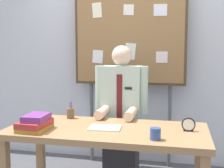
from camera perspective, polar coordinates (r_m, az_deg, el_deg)
The scene contains 9 objects.
back_wall at distance 3.75m, azimuth 3.81°, elevation 5.95°, with size 6.40×0.08×2.70m, color silver.
desk at distance 2.58m, azimuth -0.96°, elevation -10.21°, with size 1.66×0.76×0.73m.
person at distance 3.17m, azimuth 1.76°, elevation -6.66°, with size 0.55×0.56×1.43m.
bulletin_board at distance 3.56m, azimuth 3.31°, elevation 9.35°, with size 1.31×0.09×2.21m.
book_stack at distance 2.56m, azimuth -14.26°, elevation -7.14°, with size 0.22×0.30×0.13m.
open_notebook at distance 2.54m, azimuth -1.34°, elevation -8.26°, with size 0.26×0.19×0.01m, color silver.
desk_clock at distance 2.53m, azimuth 14.20°, elevation -7.51°, with size 0.11×0.04×0.11m.
coffee_mug at distance 2.25m, azimuth 8.16°, elevation -9.27°, with size 0.08×0.08×0.09m, color #334C8C.
pen_holder at distance 2.92m, azimuth -7.83°, elevation -5.49°, with size 0.07×0.07×0.16m.
Camera 1 is at (0.59, -2.40, 1.39)m, focal length 48.54 mm.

